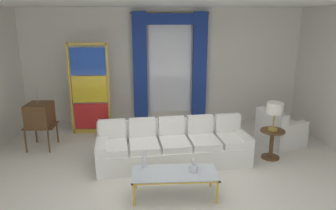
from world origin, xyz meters
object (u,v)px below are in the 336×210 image
at_px(armchair_white, 279,132).
at_px(table_lamp_brass, 275,109).
at_px(couch_white_long, 173,147).
at_px(vintage_tv, 40,116).
at_px(stained_glass_divider, 90,91).
at_px(round_side_table, 272,141).
at_px(coffee_table, 175,174).
at_px(bottle_crystal_tall, 193,167).
at_px(bottle_blue_decanter, 145,160).
at_px(peacock_figurine, 107,131).

relative_size(armchair_white, table_lamp_brass, 1.86).
relative_size(couch_white_long, vintage_tv, 2.22).
distance_m(stained_glass_divider, round_side_table, 4.26).
bearing_deg(coffee_table, stained_glass_divider, 121.48).
relative_size(couch_white_long, coffee_table, 2.24).
xyz_separation_m(couch_white_long, bottle_crystal_tall, (0.23, -1.25, 0.18)).
bearing_deg(coffee_table, bottle_blue_decanter, 157.45).
bearing_deg(armchair_white, stained_glass_divider, 167.46).
height_order(bottle_crystal_tall, vintage_tv, vintage_tv).
distance_m(armchair_white, round_side_table, 0.83).
bearing_deg(bottle_crystal_tall, round_side_table, 36.11).
height_order(couch_white_long, coffee_table, couch_white_long).
relative_size(armchair_white, round_side_table, 1.78).
relative_size(vintage_tv, peacock_figurine, 2.24).
height_order(bottle_blue_decanter, peacock_figurine, bottle_blue_decanter).
distance_m(peacock_figurine, table_lamp_brass, 3.72).
bearing_deg(stained_glass_divider, bottle_crystal_tall, -54.52).
distance_m(bottle_blue_decanter, peacock_figurine, 2.48).
bearing_deg(armchair_white, couch_white_long, -163.16).
bearing_deg(peacock_figurine, vintage_tv, -164.55).
distance_m(stained_glass_divider, table_lamp_brass, 4.20).
relative_size(armchair_white, stained_glass_divider, 0.48).
bearing_deg(couch_white_long, round_side_table, 0.83).
bearing_deg(peacock_figurine, couch_white_long, -40.19).
bearing_deg(round_side_table, table_lamp_brass, 90.00).
xyz_separation_m(vintage_tv, stained_glass_divider, (0.93, 0.85, 0.33)).
xyz_separation_m(bottle_crystal_tall, vintage_tv, (-3.03, 2.10, 0.25)).
height_order(coffee_table, round_side_table, round_side_table).
bearing_deg(peacock_figurine, bottle_crystal_tall, -55.95).
bearing_deg(armchair_white, coffee_table, -141.21).
bearing_deg(stained_glass_divider, table_lamp_brass, -23.30).
height_order(couch_white_long, table_lamp_brass, table_lamp_brass).
relative_size(bottle_blue_decanter, table_lamp_brass, 0.53).
distance_m(vintage_tv, peacock_figurine, 1.50).
bearing_deg(peacock_figurine, table_lamp_brass, -19.13).
height_order(coffee_table, bottle_crystal_tall, bottle_crystal_tall).
xyz_separation_m(couch_white_long, bottle_blue_decanter, (-0.53, -1.07, 0.22)).
bearing_deg(table_lamp_brass, peacock_figurine, 160.87).
relative_size(vintage_tv, table_lamp_brass, 2.36).
bearing_deg(couch_white_long, stained_glass_divider, 137.89).
distance_m(round_side_table, table_lamp_brass, 0.67).
distance_m(bottle_blue_decanter, vintage_tv, 2.97).
height_order(couch_white_long, stained_glass_divider, stained_glass_divider).
relative_size(peacock_figurine, round_side_table, 1.01).
distance_m(couch_white_long, armchair_white, 2.53).
bearing_deg(peacock_figurine, coffee_table, -60.91).
bearing_deg(stained_glass_divider, vintage_tv, -137.62).
distance_m(coffee_table, armchair_white, 3.19).
xyz_separation_m(coffee_table, round_side_table, (2.05, 1.29, -0.02)).
bearing_deg(stained_glass_divider, peacock_figurine, -47.78).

